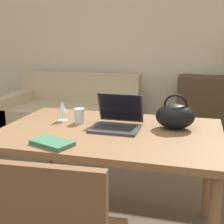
{
  "coord_description": "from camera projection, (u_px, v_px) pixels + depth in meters",
  "views": [
    {
      "loc": [
        0.53,
        -1.2,
        1.35
      ],
      "look_at": [
        0.03,
        0.63,
        0.88
      ],
      "focal_mm": 50.0,
      "sensor_mm": 36.0,
      "label": 1
    }
  ],
  "objects": [
    {
      "name": "book",
      "position": [
        52.0,
        143.0,
        1.72
      ],
      "size": [
        0.26,
        0.21,
        0.02
      ],
      "rotation": [
        0.0,
        0.0,
        -0.36
      ],
      "color": "#336B4C",
      "rests_on": "dining_table"
    },
    {
      "name": "wall_back",
      "position": [
        160.0,
        35.0,
        4.35
      ],
      "size": [
        10.0,
        0.06,
        2.7
      ],
      "color": "beige",
      "rests_on": "ground_plane"
    },
    {
      "name": "laptop",
      "position": [
        117.0,
        119.0,
        2.04
      ],
      "size": [
        0.31,
        0.3,
        0.22
      ],
      "color": "#38383D",
      "rests_on": "dining_table"
    },
    {
      "name": "couch",
      "position": [
        72.0,
        115.0,
        4.28
      ],
      "size": [
        1.76,
        0.96,
        0.82
      ],
      "color": "#C1B293",
      "rests_on": "ground_plane"
    },
    {
      "name": "drinking_glass",
      "position": [
        79.0,
        116.0,
        2.14
      ],
      "size": [
        0.07,
        0.07,
        0.1
      ],
      "color": "silver",
      "rests_on": "dining_table"
    },
    {
      "name": "handbag",
      "position": [
        175.0,
        116.0,
        2.01
      ],
      "size": [
        0.25,
        0.19,
        0.23
      ],
      "color": "black",
      "rests_on": "dining_table"
    },
    {
      "name": "wine_glass",
      "position": [
        62.0,
        108.0,
        2.18
      ],
      "size": [
        0.07,
        0.07,
        0.14
      ],
      "color": "silver",
      "rests_on": "dining_table"
    },
    {
      "name": "dining_table",
      "position": [
        110.0,
        142.0,
        2.01
      ],
      "size": [
        1.4,
        0.93,
        0.76
      ],
      "color": "brown",
      "rests_on": "ground_plane"
    }
  ]
}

